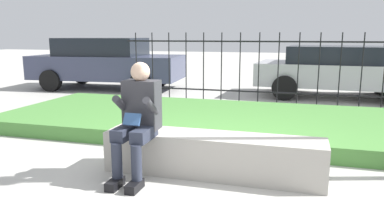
# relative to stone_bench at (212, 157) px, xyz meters

# --- Properties ---
(ground_plane) EXTENTS (60.00, 60.00, 0.00)m
(ground_plane) POSITION_rel_stone_bench_xyz_m (0.02, 0.00, -0.21)
(ground_plane) COLOR #B2AFA8
(stone_bench) EXTENTS (2.43, 0.49, 0.46)m
(stone_bench) POSITION_rel_stone_bench_xyz_m (0.00, 0.00, 0.00)
(stone_bench) COLOR #ADA89E
(stone_bench) RESTS_ON ground_plane
(person_seated_reader) EXTENTS (0.42, 0.73, 1.26)m
(person_seated_reader) POSITION_rel_stone_bench_xyz_m (-0.76, -0.28, 0.48)
(person_seated_reader) COLOR black
(person_seated_reader) RESTS_ON ground_plane
(grass_berm) EXTENTS (8.18, 2.93, 0.22)m
(grass_berm) POSITION_rel_stone_bench_xyz_m (0.02, 2.16, -0.10)
(grass_berm) COLOR #4C893D
(grass_berm) RESTS_ON ground_plane
(iron_fence) EXTENTS (6.18, 0.03, 1.60)m
(iron_fence) POSITION_rel_stone_bench_xyz_m (0.02, 4.30, 0.63)
(iron_fence) COLOR black
(iron_fence) RESTS_ON ground_plane
(car_parked_center) EXTENTS (4.15, 2.21, 1.27)m
(car_parked_center) POSITION_rel_stone_bench_xyz_m (1.82, 6.09, 0.48)
(car_parked_center) COLOR #B7B7BC
(car_parked_center) RESTS_ON ground_plane
(car_parked_left) EXTENTS (4.39, 2.22, 1.46)m
(car_parked_left) POSITION_rel_stone_bench_xyz_m (-4.54, 5.90, 0.56)
(car_parked_left) COLOR #383D56
(car_parked_left) RESTS_ON ground_plane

